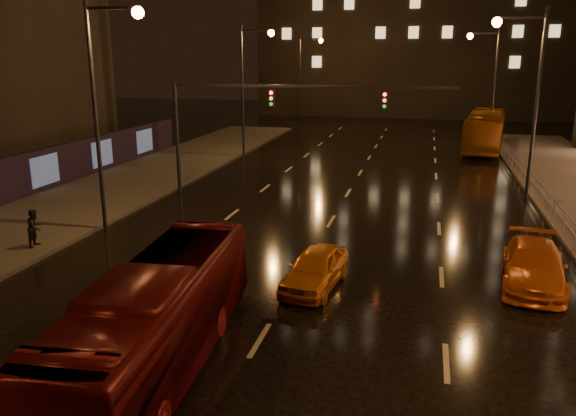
{
  "coord_description": "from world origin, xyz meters",
  "views": [
    {
      "loc": [
        4.1,
        -9.47,
        7.59
      ],
      "look_at": [
        -0.38,
        8.87,
        2.5
      ],
      "focal_mm": 35.0,
      "sensor_mm": 36.0,
      "label": 1
    }
  ],
  "objects": [
    {
      "name": "taxi_near",
      "position": [
        0.78,
        8.03,
        0.66
      ],
      "size": [
        2.06,
        4.06,
        1.33
      ],
      "primitive_type": "imported",
      "rotation": [
        0.0,
        0.0,
        -0.13
      ],
      "color": "orange",
      "rests_on": "ground"
    },
    {
      "name": "bus_red",
      "position": [
        -2.03,
        2.0,
        1.36
      ],
      "size": [
        3.09,
        9.93,
        2.72
      ],
      "primitive_type": "imported",
      "rotation": [
        0.0,
        0.0,
        0.08
      ],
      "color": "#580C0D",
      "rests_on": "ground"
    },
    {
      "name": "pedestrian_b",
      "position": [
        -11.0,
        9.17,
        0.92
      ],
      "size": [
        0.65,
        0.8,
        1.55
      ],
      "primitive_type": "imported",
      "rotation": [
        0.0,
        0.0,
        1.67
      ],
      "color": "black",
      "rests_on": "sidewalk_left"
    },
    {
      "name": "railing_right",
      "position": [
        10.2,
        18.0,
        0.9
      ],
      "size": [
        0.05,
        56.0,
        1.0
      ],
      "color": "#99999E",
      "rests_on": "sidewalk_right"
    },
    {
      "name": "bus_curb",
      "position": [
        9.0,
        40.27,
        1.62
      ],
      "size": [
        4.31,
        11.92,
        3.25
      ],
      "primitive_type": "imported",
      "rotation": [
        0.0,
        0.0,
        -0.14
      ],
      "color": "#82410D",
      "rests_on": "ground"
    },
    {
      "name": "sidewalk_left",
      "position": [
        -13.5,
        15.0,
        0.07
      ],
      "size": [
        7.0,
        70.0,
        0.15
      ],
      "primitive_type": "cube",
      "color": "#38332D",
      "rests_on": "ground"
    },
    {
      "name": "taxi_far",
      "position": [
        8.0,
        10.0,
        0.7
      ],
      "size": [
        2.57,
        5.06,
        1.41
      ],
      "primitive_type": "imported",
      "rotation": [
        0.0,
        0.0,
        -0.13
      ],
      "color": "#D75E14",
      "rests_on": "ground"
    },
    {
      "name": "traffic_signal",
      "position": [
        -5.06,
        20.0,
        4.74
      ],
      "size": [
        15.31,
        0.32,
        6.2
      ],
      "color": "black",
      "rests_on": "ground"
    },
    {
      "name": "ground",
      "position": [
        0.0,
        20.0,
        0.0
      ],
      "size": [
        140.0,
        140.0,
        0.0
      ],
      "primitive_type": "plane",
      "color": "black",
      "rests_on": "ground"
    }
  ]
}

